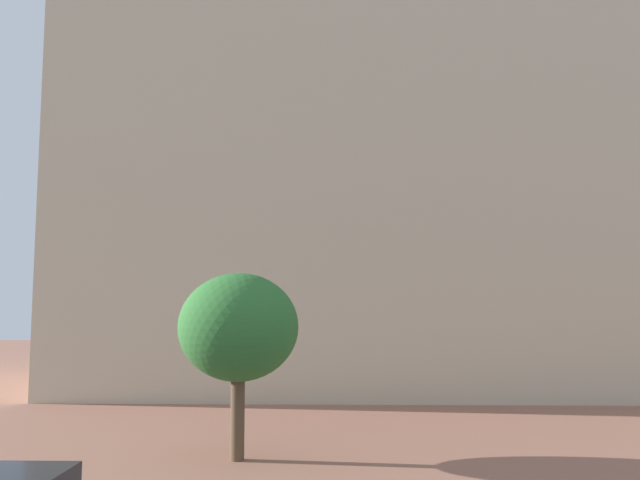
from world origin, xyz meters
TOP-DOWN VIEW (x-y plane):
  - landmark_building at (0.82, 30.06)m, footprint 26.72×15.02m
  - tree_curb_far at (-2.59, 13.52)m, footprint 3.11×3.11m

SIDE VIEW (x-z plane):
  - tree_curb_far at x=-2.59m, z-range 0.96..5.72m
  - landmark_building at x=0.82m, z-range -6.37..28.29m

